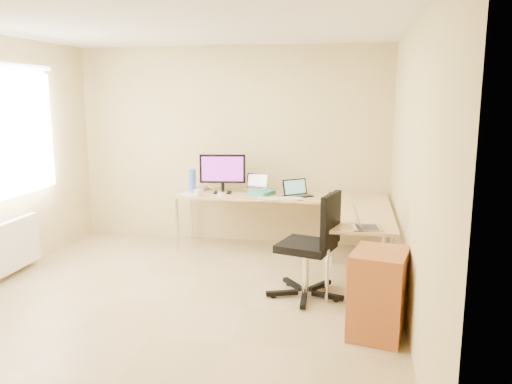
% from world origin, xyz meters
% --- Properties ---
extents(floor, '(4.50, 4.50, 0.00)m').
position_xyz_m(floor, '(0.00, 0.00, 0.00)').
color(floor, tan).
rests_on(floor, ground).
extents(ceiling, '(4.50, 4.50, 0.00)m').
position_xyz_m(ceiling, '(0.00, 0.00, 2.60)').
color(ceiling, white).
rests_on(ceiling, ground).
extents(wall_back, '(4.50, 0.00, 4.50)m').
position_xyz_m(wall_back, '(0.00, 2.25, 1.30)').
color(wall_back, tan).
rests_on(wall_back, ground).
extents(wall_front, '(4.50, 0.00, 4.50)m').
position_xyz_m(wall_front, '(0.00, -2.25, 1.30)').
color(wall_front, tan).
rests_on(wall_front, ground).
extents(wall_right, '(0.00, 4.50, 4.50)m').
position_xyz_m(wall_right, '(2.10, 0.00, 1.30)').
color(wall_right, tan).
rests_on(wall_right, ground).
extents(desk_main, '(2.65, 0.70, 0.73)m').
position_xyz_m(desk_main, '(0.72, 1.85, 0.36)').
color(desk_main, tan).
rests_on(desk_main, ground).
extents(desk_return, '(0.70, 1.30, 0.73)m').
position_xyz_m(desk_return, '(1.70, 0.85, 0.36)').
color(desk_return, tan).
rests_on(desk_return, ground).
extents(monitor, '(0.61, 0.28, 0.50)m').
position_xyz_m(monitor, '(-0.02, 1.84, 0.98)').
color(monitor, black).
rests_on(monitor, desk_main).
extents(book_stack, '(0.33, 0.38, 0.05)m').
position_xyz_m(book_stack, '(0.49, 1.79, 0.76)').
color(book_stack, teal).
rests_on(book_stack, desk_main).
extents(laptop_center, '(0.32, 0.27, 0.19)m').
position_xyz_m(laptop_center, '(0.39, 1.93, 0.88)').
color(laptop_center, '#A7A7A7').
rests_on(laptop_center, desk_main).
extents(laptop_black, '(0.42, 0.40, 0.21)m').
position_xyz_m(laptop_black, '(0.95, 1.77, 0.84)').
color(laptop_black, black).
rests_on(laptop_black, desk_main).
extents(keyboard, '(0.49, 0.23, 0.02)m').
position_xyz_m(keyboard, '(0.73, 1.55, 0.74)').
color(keyboard, silver).
rests_on(keyboard, desk_main).
extents(mouse, '(0.11, 0.08, 0.04)m').
position_xyz_m(mouse, '(1.00, 1.55, 0.75)').
color(mouse, beige).
rests_on(mouse, desk_main).
extents(mug, '(0.10, 0.10, 0.09)m').
position_xyz_m(mug, '(-0.28, 1.55, 0.77)').
color(mug, white).
rests_on(mug, desk_main).
extents(cd_stack, '(0.17, 0.17, 0.03)m').
position_xyz_m(cd_stack, '(-0.01, 1.77, 0.75)').
color(cd_stack, silver).
rests_on(cd_stack, desk_main).
extents(water_bottle, '(0.11, 0.11, 0.31)m').
position_xyz_m(water_bottle, '(-0.40, 1.76, 0.88)').
color(water_bottle, '#3956B6').
rests_on(water_bottle, desk_main).
extents(papers, '(0.25, 0.31, 0.01)m').
position_xyz_m(papers, '(-0.40, 1.71, 0.73)').
color(papers, white).
rests_on(papers, desk_main).
extents(white_box, '(0.24, 0.20, 0.08)m').
position_xyz_m(white_box, '(-0.40, 1.92, 0.77)').
color(white_box, silver).
rests_on(white_box, desk_main).
extents(desk_fan, '(0.26, 0.26, 0.26)m').
position_xyz_m(desk_fan, '(-0.29, 2.05, 0.86)').
color(desk_fan, white).
rests_on(desk_fan, desk_main).
extents(black_cup, '(0.07, 0.07, 0.11)m').
position_xyz_m(black_cup, '(1.37, 1.55, 0.78)').
color(black_cup, black).
rests_on(black_cup, desk_main).
extents(laptop_return, '(0.36, 0.30, 0.22)m').
position_xyz_m(laptop_return, '(1.76, 0.35, 0.84)').
color(laptop_return, silver).
rests_on(laptop_return, desk_return).
extents(office_chair, '(0.80, 0.80, 1.07)m').
position_xyz_m(office_chair, '(1.18, 0.39, 0.50)').
color(office_chair, black).
rests_on(office_chair, ground).
extents(cabinet, '(0.53, 0.60, 0.73)m').
position_xyz_m(cabinet, '(1.85, -0.34, 0.36)').
color(cabinet, olive).
rests_on(cabinet, ground).
extents(radiator, '(0.09, 0.80, 0.55)m').
position_xyz_m(radiator, '(-2.03, 0.40, 0.35)').
color(radiator, white).
rests_on(radiator, ground).
extents(window, '(0.10, 1.80, 1.40)m').
position_xyz_m(window, '(-2.05, 0.40, 1.55)').
color(window, white).
rests_on(window, wall_left).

